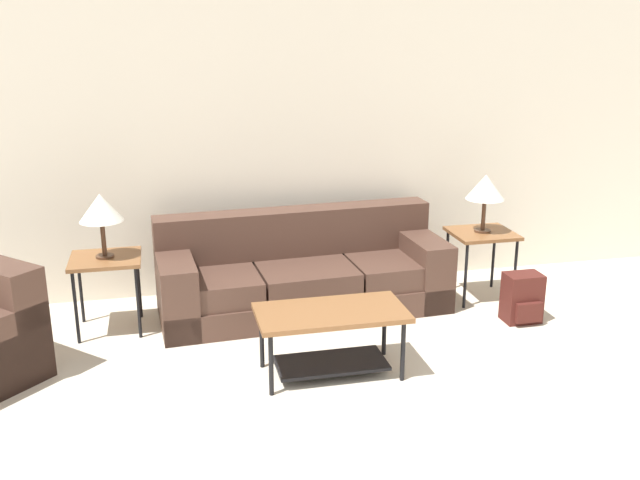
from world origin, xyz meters
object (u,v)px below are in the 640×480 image
at_px(side_table_left, 106,265).
at_px(backpack, 522,298).
at_px(table_lamp_left, 101,209).
at_px(side_table_right, 482,239).
at_px(table_lamp_right, 485,188).
at_px(couch, 302,275).
at_px(coffee_table, 331,327).

bearing_deg(side_table_left, backpack, -10.01).
relative_size(table_lamp_left, backpack, 1.24).
relative_size(side_table_right, table_lamp_right, 1.20).
xyz_separation_m(couch, coffee_table, (-0.05, -1.21, 0.05)).
bearing_deg(backpack, table_lamp_right, 100.72).
xyz_separation_m(couch, backpack, (1.69, -0.67, -0.10)).
relative_size(table_lamp_right, backpack, 1.24).
bearing_deg(side_table_left, side_table_right, 0.00).
bearing_deg(couch, coffee_table, -92.21).
relative_size(couch, table_lamp_left, 4.84).
bearing_deg(table_lamp_right, coffee_table, -145.55).
relative_size(side_table_left, table_lamp_right, 1.20).
relative_size(coffee_table, backpack, 2.52).
bearing_deg(backpack, side_table_left, 169.99).
bearing_deg(table_lamp_right, couch, 176.79).
bearing_deg(table_lamp_right, side_table_left, 180.00).
bearing_deg(side_table_right, table_lamp_right, -90.00).
distance_m(couch, side_table_left, 1.60).
bearing_deg(coffee_table, couch, 87.79).
relative_size(couch, coffee_table, 2.39).
xyz_separation_m(couch, table_lamp_right, (1.59, -0.09, 0.70)).
relative_size(side_table_left, table_lamp_left, 1.20).
xyz_separation_m(side_table_right, table_lamp_right, (0.00, -0.00, 0.45)).
xyz_separation_m(couch, side_table_left, (-1.58, -0.09, 0.24)).
bearing_deg(table_lamp_left, side_table_left, 90.00).
bearing_deg(table_lamp_right, table_lamp_left, 180.00).
distance_m(side_table_left, table_lamp_left, 0.45).
xyz_separation_m(table_lamp_right, backpack, (0.11, -0.58, -0.80)).
height_order(side_table_left, side_table_right, same).
distance_m(side_table_right, table_lamp_left, 3.20).
height_order(coffee_table, side_table_right, side_table_right).
xyz_separation_m(side_table_left, backpack, (3.27, -0.58, -0.34)).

